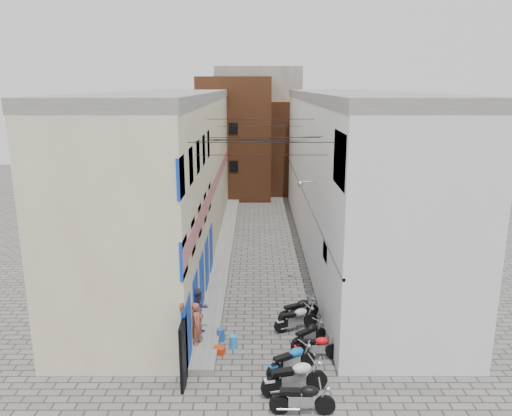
{
  "coord_description": "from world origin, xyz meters",
  "views": [
    {
      "loc": [
        -0.23,
        -14.64,
        9.36
      ],
      "look_at": [
        -0.22,
        11.06,
        3.0
      ],
      "focal_mm": 35.0,
      "sensor_mm": 36.0,
      "label": 1
    }
  ],
  "objects_px": {
    "water_jug_near": "(233,342)",
    "red_crate": "(219,350)",
    "motorcycle_c": "(291,359)",
    "motorcycle_d": "(317,346)",
    "motorcycle_a": "(302,397)",
    "water_jug_far": "(221,335)",
    "motorcycle_e": "(309,334)",
    "motorcycle_g": "(299,309)",
    "person_b": "(199,311)",
    "motorcycle_f": "(296,317)",
    "motorcycle_b": "(295,376)",
    "person_a": "(198,323)"
  },
  "relations": [
    {
      "from": "water_jug_far",
      "to": "motorcycle_g",
      "type": "bearing_deg",
      "value": 27.19
    },
    {
      "from": "motorcycle_e",
      "to": "motorcycle_g",
      "type": "relative_size",
      "value": 0.91
    },
    {
      "from": "motorcycle_d",
      "to": "motorcycle_e",
      "type": "height_order",
      "value": "motorcycle_d"
    },
    {
      "from": "motorcycle_d",
      "to": "person_b",
      "type": "distance_m",
      "value": 4.52
    },
    {
      "from": "water_jug_far",
      "to": "motorcycle_a",
      "type": "bearing_deg",
      "value": -58.3
    },
    {
      "from": "water_jug_near",
      "to": "red_crate",
      "type": "distance_m",
      "value": 0.66
    },
    {
      "from": "motorcycle_c",
      "to": "motorcycle_e",
      "type": "distance_m",
      "value": 1.99
    },
    {
      "from": "motorcycle_d",
      "to": "water_jug_far",
      "type": "height_order",
      "value": "motorcycle_d"
    },
    {
      "from": "motorcycle_b",
      "to": "motorcycle_e",
      "type": "distance_m",
      "value": 3.0
    },
    {
      "from": "motorcycle_b",
      "to": "motorcycle_f",
      "type": "relative_size",
      "value": 1.17
    },
    {
      "from": "motorcycle_a",
      "to": "water_jug_near",
      "type": "bearing_deg",
      "value": -148.49
    },
    {
      "from": "motorcycle_f",
      "to": "motorcycle_g",
      "type": "xyz_separation_m",
      "value": [
        0.16,
        0.75,
        0.02
      ]
    },
    {
      "from": "motorcycle_e",
      "to": "red_crate",
      "type": "distance_m",
      "value": 3.33
    },
    {
      "from": "motorcycle_a",
      "to": "person_a",
      "type": "height_order",
      "value": "person_a"
    },
    {
      "from": "motorcycle_e",
      "to": "motorcycle_g",
      "type": "xyz_separation_m",
      "value": [
        -0.21,
        2.0,
        0.05
      ]
    },
    {
      "from": "motorcycle_d",
      "to": "motorcycle_e",
      "type": "xyz_separation_m",
      "value": [
        -0.18,
        0.87,
        -0.01
      ]
    },
    {
      "from": "motorcycle_b",
      "to": "motorcycle_e",
      "type": "height_order",
      "value": "motorcycle_b"
    },
    {
      "from": "motorcycle_g",
      "to": "water_jug_near",
      "type": "xyz_separation_m",
      "value": [
        -2.56,
        -2.11,
        -0.31
      ]
    },
    {
      "from": "motorcycle_b",
      "to": "motorcycle_f",
      "type": "bearing_deg",
      "value": 160.57
    },
    {
      "from": "motorcycle_d",
      "to": "motorcycle_f",
      "type": "bearing_deg",
      "value": -166.71
    },
    {
      "from": "motorcycle_e",
      "to": "water_jug_near",
      "type": "height_order",
      "value": "motorcycle_e"
    },
    {
      "from": "motorcycle_d",
      "to": "motorcycle_c",
      "type": "bearing_deg",
      "value": -45.95
    },
    {
      "from": "motorcycle_d",
      "to": "motorcycle_e",
      "type": "bearing_deg",
      "value": -169.46
    },
    {
      "from": "motorcycle_c",
      "to": "water_jug_near",
      "type": "xyz_separation_m",
      "value": [
        -2.0,
        1.72,
        -0.32
      ]
    },
    {
      "from": "motorcycle_b",
      "to": "motorcycle_g",
      "type": "xyz_separation_m",
      "value": [
        0.54,
        4.91,
        -0.08
      ]
    },
    {
      "from": "motorcycle_f",
      "to": "motorcycle_c",
      "type": "bearing_deg",
      "value": -28.59
    },
    {
      "from": "motorcycle_c",
      "to": "person_a",
      "type": "bearing_deg",
      "value": -147.8
    },
    {
      "from": "motorcycle_d",
      "to": "person_b",
      "type": "xyz_separation_m",
      "value": [
        -4.25,
        1.38,
        0.65
      ]
    },
    {
      "from": "motorcycle_b",
      "to": "motorcycle_d",
      "type": "bearing_deg",
      "value": 141.28
    },
    {
      "from": "motorcycle_a",
      "to": "motorcycle_e",
      "type": "bearing_deg",
      "value": 173.03
    },
    {
      "from": "motorcycle_e",
      "to": "person_b",
      "type": "relative_size",
      "value": 0.95
    },
    {
      "from": "person_a",
      "to": "person_b",
      "type": "xyz_separation_m",
      "value": [
        -0.03,
        0.77,
        0.11
      ]
    },
    {
      "from": "motorcycle_a",
      "to": "person_b",
      "type": "distance_m",
      "value": 5.65
    },
    {
      "from": "motorcycle_c",
      "to": "water_jug_near",
      "type": "height_order",
      "value": "motorcycle_c"
    },
    {
      "from": "motorcycle_b",
      "to": "person_a",
      "type": "distance_m",
      "value": 4.25
    },
    {
      "from": "motorcycle_a",
      "to": "person_a",
      "type": "xyz_separation_m",
      "value": [
        -3.44,
        3.65,
        0.48
      ]
    },
    {
      "from": "person_a",
      "to": "water_jug_near",
      "type": "bearing_deg",
      "value": -67.47
    },
    {
      "from": "motorcycle_a",
      "to": "water_jug_far",
      "type": "bearing_deg",
      "value": -146.63
    },
    {
      "from": "motorcycle_g",
      "to": "motorcycle_b",
      "type": "bearing_deg",
      "value": -35.12
    },
    {
      "from": "motorcycle_c",
      "to": "motorcycle_d",
      "type": "bearing_deg",
      "value": 103.38
    },
    {
      "from": "motorcycle_a",
      "to": "water_jug_far",
      "type": "distance_m",
      "value": 5.1
    },
    {
      "from": "motorcycle_a",
      "to": "motorcycle_e",
      "type": "xyz_separation_m",
      "value": [
        0.59,
        3.9,
        -0.07
      ]
    },
    {
      "from": "motorcycle_e",
      "to": "person_a",
      "type": "distance_m",
      "value": 4.08
    },
    {
      "from": "motorcycle_d",
      "to": "water_jug_near",
      "type": "height_order",
      "value": "motorcycle_d"
    },
    {
      "from": "motorcycle_b",
      "to": "water_jug_far",
      "type": "distance_m",
      "value": 4.2
    },
    {
      "from": "motorcycle_e",
      "to": "person_b",
      "type": "distance_m",
      "value": 4.15
    },
    {
      "from": "motorcycle_d",
      "to": "red_crate",
      "type": "height_order",
      "value": "motorcycle_d"
    },
    {
      "from": "person_a",
      "to": "red_crate",
      "type": "relative_size",
      "value": 3.95
    },
    {
      "from": "motorcycle_g",
      "to": "motorcycle_a",
      "type": "bearing_deg",
      "value": -32.61
    },
    {
      "from": "motorcycle_a",
      "to": "person_b",
      "type": "height_order",
      "value": "person_b"
    }
  ]
}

